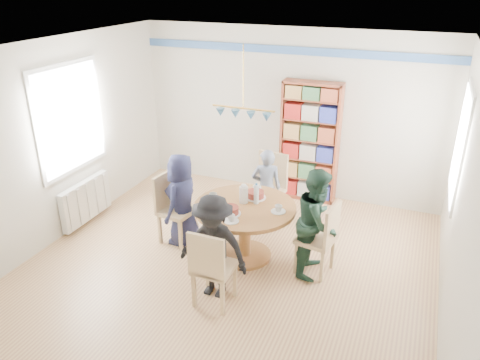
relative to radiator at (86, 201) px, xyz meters
The scene contains 14 objects.
ground 2.46m from the radiator, ahead, with size 5.00×5.00×0.00m, color tan.
room_shell 2.58m from the radiator, 14.73° to the left, with size 5.00×5.00×5.00m.
radiator is the anchor object (origin of this frame).
dining_table 2.53m from the radiator, ahead, with size 1.30×1.30×0.75m.
chair_left 1.45m from the radiator, ahead, with size 0.49×0.49×0.98m.
chair_right 3.53m from the radiator, ahead, with size 0.49×0.49×0.95m.
chair_far 2.71m from the radiator, 23.44° to the left, with size 0.53×0.53×1.05m.
chair_near 2.76m from the radiator, 22.55° to the right, with size 0.43×0.43×0.97m.
person_left 1.62m from the radiator, ahead, with size 0.63×0.41×1.29m, color #181B36.
person_right 3.46m from the radiator, ahead, with size 0.67×0.52×1.37m, color #172F23.
person_far 2.67m from the radiator, 20.46° to the left, with size 0.43×0.28×1.18m, color gray.
person_near 2.64m from the radiator, 18.88° to the right, with size 0.82×0.47×1.26m, color black.
bookshelf 3.54m from the radiator, 35.85° to the left, with size 0.92×0.28×1.93m.
tableware 2.54m from the radiator, ahead, with size 1.06×1.06×0.28m.
Camera 1 is at (2.01, -4.57, 3.45)m, focal length 35.00 mm.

